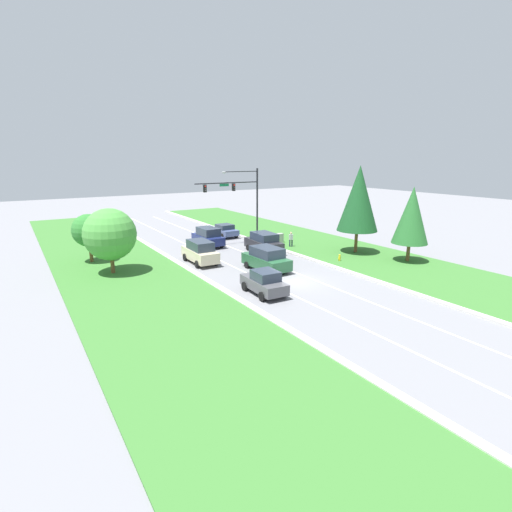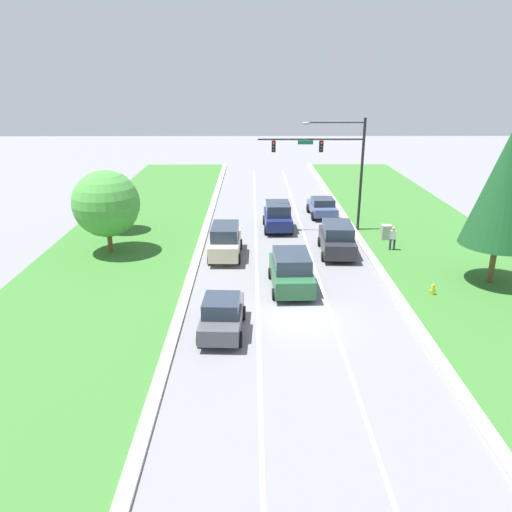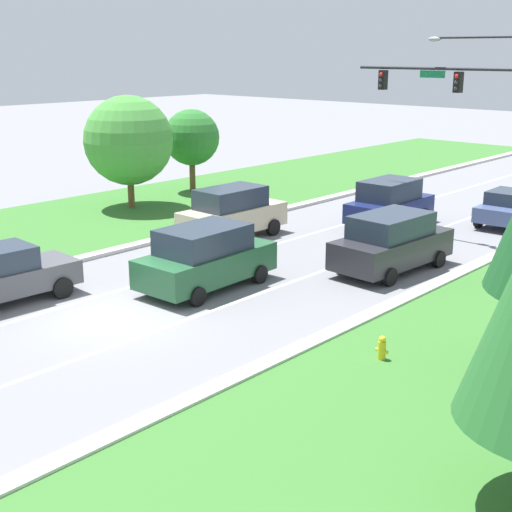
% 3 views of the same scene
% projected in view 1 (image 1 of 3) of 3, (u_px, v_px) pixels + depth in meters
% --- Properties ---
extents(ground_plane, '(160.00, 160.00, 0.00)m').
position_uv_depth(ground_plane, '(291.00, 281.00, 31.62)').
color(ground_plane, slate).
extents(curb_strip_right, '(0.50, 90.00, 0.15)m').
position_uv_depth(curb_strip_right, '(343.00, 270.00, 34.49)').
color(curb_strip_right, beige).
rests_on(curb_strip_right, ground_plane).
extents(curb_strip_left, '(0.50, 90.00, 0.15)m').
position_uv_depth(curb_strip_left, '(228.00, 293.00, 28.71)').
color(curb_strip_left, beige).
rests_on(curb_strip_left, ground_plane).
extents(grass_verge_right, '(10.00, 90.00, 0.08)m').
position_uv_depth(grass_verge_right, '(385.00, 262.00, 37.18)').
color(grass_verge_right, '#38702D').
rests_on(grass_verge_right, ground_plane).
extents(grass_verge_left, '(10.00, 90.00, 0.08)m').
position_uv_depth(grass_verge_left, '(156.00, 307.00, 26.04)').
color(grass_verge_left, '#38702D').
rests_on(grass_verge_left, ground_plane).
extents(lane_stripe_inner_left, '(0.14, 81.00, 0.01)m').
position_uv_depth(lane_stripe_inner_left, '(272.00, 285.00, 30.70)').
color(lane_stripe_inner_left, white).
rests_on(lane_stripe_inner_left, ground_plane).
extents(lane_stripe_inner_right, '(0.14, 81.00, 0.01)m').
position_uv_depth(lane_stripe_inner_right, '(308.00, 278.00, 32.54)').
color(lane_stripe_inner_right, white).
rests_on(lane_stripe_inner_right, ground_plane).
extents(traffic_signal_mast, '(7.73, 0.41, 8.35)m').
position_uv_depth(traffic_signal_mast, '(241.00, 194.00, 44.32)').
color(traffic_signal_mast, black).
rests_on(traffic_signal_mast, ground_plane).
extents(forest_suv, '(2.41, 4.85, 2.07)m').
position_uv_depth(forest_suv, '(266.00, 259.00, 34.40)').
color(forest_suv, '#235633').
rests_on(forest_suv, ground_plane).
extents(graphite_sedan, '(2.11, 4.19, 1.79)m').
position_uv_depth(graphite_sedan, '(264.00, 282.00, 28.45)').
color(graphite_sedan, '#4C4C51').
rests_on(graphite_sedan, ground_plane).
extents(slate_blue_sedan, '(2.30, 4.27, 1.59)m').
position_uv_depth(slate_blue_sedan, '(224.00, 230.00, 48.93)').
color(slate_blue_sedan, '#475684').
rests_on(slate_blue_sedan, ground_plane).
extents(navy_suv, '(2.21, 4.55, 2.10)m').
position_uv_depth(navy_suv, '(208.00, 237.00, 43.71)').
color(navy_suv, navy).
rests_on(navy_suv, ground_plane).
extents(champagne_suv, '(2.12, 4.81, 2.14)m').
position_uv_depth(champagne_suv, '(200.00, 252.00, 36.72)').
color(champagne_suv, beige).
rests_on(champagne_suv, ground_plane).
extents(charcoal_suv, '(2.42, 4.96, 2.07)m').
position_uv_depth(charcoal_suv, '(264.00, 242.00, 40.92)').
color(charcoal_suv, '#28282D').
rests_on(charcoal_suv, ground_plane).
extents(utility_cabinet, '(0.70, 0.60, 1.12)m').
position_uv_depth(utility_cabinet, '(280.00, 238.00, 45.45)').
color(utility_cabinet, '#9E9E99').
rests_on(utility_cabinet, ground_plane).
extents(pedestrian, '(0.43, 0.32, 1.69)m').
position_uv_depth(pedestrian, '(291.00, 239.00, 43.29)').
color(pedestrian, '#232842').
rests_on(pedestrian, ground_plane).
extents(fire_hydrant, '(0.34, 0.20, 0.70)m').
position_uv_depth(fire_hydrant, '(339.00, 258.00, 37.50)').
color(fire_hydrant, gold).
rests_on(fire_hydrant, ground_plane).
extents(conifer_near_right_tree, '(3.26, 3.26, 7.01)m').
position_uv_depth(conifer_near_right_tree, '(412.00, 215.00, 36.45)').
color(conifer_near_right_tree, brown).
rests_on(conifer_near_right_tree, ground_plane).
extents(oak_near_left_tree, '(3.01, 3.01, 4.54)m').
position_uv_depth(oak_near_left_tree, '(89.00, 231.00, 36.53)').
color(oak_near_left_tree, brown).
rests_on(oak_near_left_tree, ground_plane).
extents(conifer_far_right_tree, '(4.06, 4.06, 8.81)m').
position_uv_depth(conifer_far_right_tree, '(359.00, 199.00, 39.67)').
color(conifer_far_right_tree, brown).
rests_on(conifer_far_right_tree, ground_plane).
extents(oak_far_left_tree, '(4.31, 4.31, 5.53)m').
position_uv_depth(oak_far_left_tree, '(110.00, 234.00, 32.85)').
color(oak_far_left_tree, brown).
rests_on(oak_far_left_tree, ground_plane).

